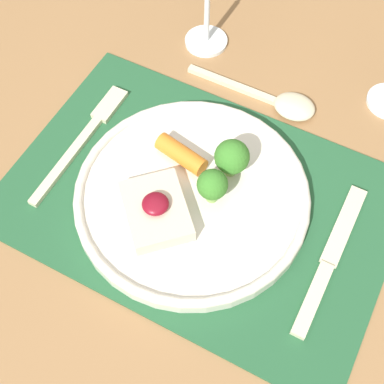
% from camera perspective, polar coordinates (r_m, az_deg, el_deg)
% --- Properties ---
extents(ground_plane, '(8.00, 8.00, 0.00)m').
position_cam_1_polar(ground_plane, '(1.35, 0.39, -16.85)').
color(ground_plane, brown).
extents(dining_table, '(1.33, 1.09, 0.75)m').
position_cam_1_polar(dining_table, '(0.73, 0.69, -4.32)').
color(dining_table, olive).
rests_on(dining_table, ground_plane).
extents(placemat, '(0.46, 0.31, 0.00)m').
position_cam_1_polar(placemat, '(0.65, 0.77, -0.85)').
color(placemat, '#235633').
rests_on(placemat, dining_table).
extents(dinner_plate, '(0.28, 0.28, 0.07)m').
position_cam_1_polar(dinner_plate, '(0.63, -0.04, -0.27)').
color(dinner_plate, silver).
rests_on(dinner_plate, placemat).
extents(fork, '(0.02, 0.20, 0.01)m').
position_cam_1_polar(fork, '(0.71, -11.21, 6.01)').
color(fork, beige).
rests_on(fork, placemat).
extents(knife, '(0.02, 0.20, 0.01)m').
position_cam_1_polar(knife, '(0.62, 14.12, -7.80)').
color(knife, beige).
rests_on(knife, placemat).
extents(spoon, '(0.19, 0.05, 0.02)m').
position_cam_1_polar(spoon, '(0.74, 9.68, 9.39)').
color(spoon, beige).
rests_on(spoon, dining_table).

